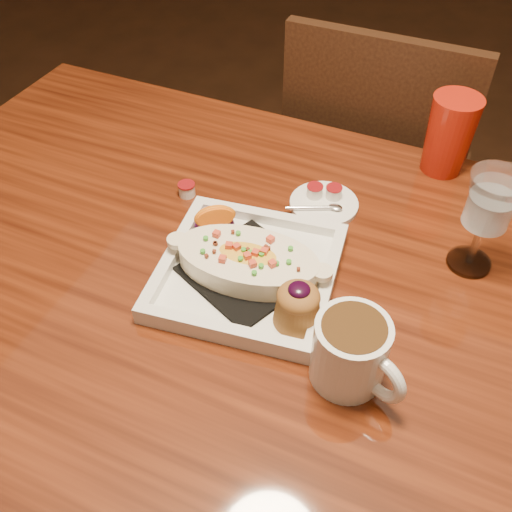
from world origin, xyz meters
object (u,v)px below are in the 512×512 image
at_px(table, 279,327).
at_px(chair_far, 373,180).
at_px(plate, 252,269).
at_px(saucer, 323,202).
at_px(red_tumbler, 449,135).
at_px(coffee_mug, 352,351).
at_px(goblet, 490,207).

bearing_deg(table, chair_far, 90.00).
xyz_separation_m(plate, saucer, (0.04, 0.21, -0.02)).
xyz_separation_m(saucer, red_tumbler, (0.17, 0.19, 0.07)).
distance_m(coffee_mug, goblet, 0.30).
bearing_deg(coffee_mug, saucer, 139.09).
distance_m(goblet, red_tumbler, 0.25).
xyz_separation_m(chair_far, saucer, (-0.01, -0.42, 0.25)).
bearing_deg(chair_far, goblet, 118.35).
bearing_deg(goblet, red_tumbler, 111.24).
height_order(chair_far, plate, chair_far).
relative_size(plate, red_tumbler, 2.00).
distance_m(table, goblet, 0.37).
xyz_separation_m(chair_far, goblet, (0.25, -0.46, 0.36)).
xyz_separation_m(plate, red_tumbler, (0.20, 0.41, 0.05)).
height_order(plate, red_tumbler, red_tumbler).
height_order(chair_far, goblet, chair_far).
bearing_deg(chair_far, table, 90.00).
height_order(table, plate, plate).
bearing_deg(red_tumbler, plate, -116.75).
height_order(saucer, red_tumbler, red_tumbler).
xyz_separation_m(plate, coffee_mug, (0.18, -0.10, 0.03)).
xyz_separation_m(goblet, saucer, (-0.26, 0.04, -0.11)).
relative_size(goblet, saucer, 1.43).
relative_size(plate, coffee_mug, 2.23).
relative_size(chair_far, plate, 3.18).
height_order(chair_far, red_tumbler, chair_far).
relative_size(table, plate, 5.12).
xyz_separation_m(plate, goblet, (0.29, 0.17, 0.09)).
distance_m(chair_far, goblet, 0.64).
distance_m(table, red_tumbler, 0.46).
distance_m(table, saucer, 0.23).
bearing_deg(plate, red_tumbler, 55.49).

